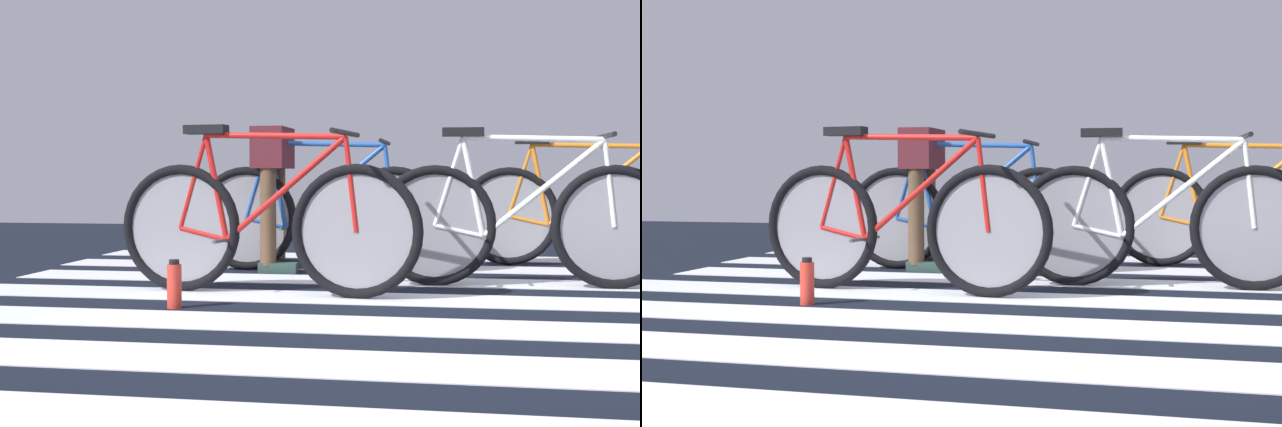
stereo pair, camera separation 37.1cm
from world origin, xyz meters
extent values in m
cube|color=black|center=(0.00, 0.00, 0.01)|extent=(18.00, 14.00, 0.02)
cube|color=white|center=(-0.09, -0.87, 0.02)|extent=(5.20, 0.44, 0.00)
cube|color=silver|center=(0.14, -0.12, 0.02)|extent=(5.20, 0.44, 0.00)
cube|color=white|center=(-0.09, 0.66, 0.02)|extent=(5.20, 0.44, 0.00)
cube|color=white|center=(0.06, 1.41, 0.02)|extent=(5.20, 0.44, 0.00)
cube|color=silver|center=(-0.02, 2.16, 0.02)|extent=(5.20, 0.44, 0.00)
cube|color=silver|center=(-0.05, 2.93, 0.02)|extent=(5.20, 0.44, 0.00)
torus|color=black|center=(-1.30, 0.78, 0.38)|extent=(0.72, 0.14, 0.72)
torus|color=black|center=(-0.29, 0.65, 0.38)|extent=(0.72, 0.14, 0.72)
cylinder|color=gray|center=(-1.30, 0.78, 0.38)|extent=(0.60, 0.08, 0.61)
cylinder|color=gray|center=(-0.29, 0.65, 0.38)|extent=(0.60, 0.08, 0.61)
cylinder|color=red|center=(-0.75, 0.71, 0.89)|extent=(0.80, 0.13, 0.05)
cylinder|color=red|center=(-0.69, 0.70, 0.60)|extent=(0.70, 0.12, 0.59)
cylinder|color=red|center=(-1.08, 0.75, 0.61)|extent=(0.16, 0.05, 0.59)
cylinder|color=red|center=(-1.16, 0.76, 0.35)|extent=(0.29, 0.06, 0.09)
cylinder|color=red|center=(-1.22, 0.77, 0.64)|extent=(0.19, 0.05, 0.53)
cylinder|color=red|center=(-0.32, 0.65, 0.63)|extent=(0.09, 0.04, 0.50)
cube|color=black|center=(-1.14, 0.76, 0.93)|extent=(0.25, 0.12, 0.05)
cylinder|color=black|center=(-0.35, 0.66, 0.90)|extent=(0.09, 0.52, 0.03)
cylinder|color=#4C4C51|center=(-1.02, 0.74, 0.32)|extent=(0.06, 0.34, 0.02)
torus|color=black|center=(0.10, 1.24, 0.38)|extent=(0.72, 0.08, 0.72)
torus|color=black|center=(1.12, 1.27, 0.38)|extent=(0.72, 0.08, 0.72)
cylinder|color=gray|center=(0.10, 1.24, 0.38)|extent=(0.61, 0.02, 0.61)
cylinder|color=gray|center=(1.12, 1.27, 0.38)|extent=(0.61, 0.02, 0.61)
cylinder|color=white|center=(0.66, 1.26, 0.89)|extent=(0.80, 0.06, 0.05)
cylinder|color=white|center=(0.72, 1.26, 0.60)|extent=(0.70, 0.06, 0.59)
cylinder|color=white|center=(0.32, 1.25, 0.61)|extent=(0.15, 0.04, 0.59)
cylinder|color=white|center=(0.24, 1.25, 0.35)|extent=(0.29, 0.04, 0.09)
cylinder|color=white|center=(0.18, 1.24, 0.64)|extent=(0.19, 0.03, 0.53)
cylinder|color=white|center=(1.09, 1.27, 0.63)|extent=(0.09, 0.03, 0.50)
cube|color=black|center=(0.26, 1.25, 0.93)|extent=(0.24, 0.10, 0.05)
cylinder|color=black|center=(1.06, 1.27, 0.90)|extent=(0.04, 0.52, 0.03)
cylinder|color=#4C4C51|center=(0.38, 1.25, 0.32)|extent=(0.03, 0.34, 0.02)
torus|color=black|center=(-1.21, 1.88, 0.38)|extent=(0.72, 0.06, 0.72)
torus|color=black|center=(-0.19, 1.86, 0.38)|extent=(0.72, 0.06, 0.72)
cylinder|color=gray|center=(-1.21, 1.88, 0.38)|extent=(0.61, 0.01, 0.61)
cylinder|color=gray|center=(-0.19, 1.86, 0.38)|extent=(0.61, 0.01, 0.61)
cylinder|color=#2457AD|center=(-0.65, 1.87, 0.89)|extent=(0.80, 0.04, 0.05)
cylinder|color=#2457AD|center=(-0.59, 1.87, 0.60)|extent=(0.70, 0.04, 0.59)
cylinder|color=#2457AD|center=(-0.99, 1.87, 0.61)|extent=(0.15, 0.04, 0.59)
cylinder|color=#2457AD|center=(-1.07, 1.88, 0.35)|extent=(0.29, 0.03, 0.09)
cylinder|color=#2457AD|center=(-1.13, 1.88, 0.64)|extent=(0.18, 0.03, 0.53)
cylinder|color=#2457AD|center=(-0.22, 1.87, 0.63)|extent=(0.09, 0.03, 0.50)
cube|color=black|center=(-1.05, 1.87, 0.93)|extent=(0.24, 0.09, 0.05)
cylinder|color=black|center=(-0.25, 1.87, 0.90)|extent=(0.03, 0.52, 0.03)
cylinder|color=#4C4C51|center=(-0.93, 1.87, 0.32)|extent=(0.02, 0.34, 0.02)
cylinder|color=brown|center=(-1.02, 2.01, 0.52)|extent=(0.11, 0.11, 0.89)
cylinder|color=brown|center=(-1.02, 1.73, 0.52)|extent=(0.11, 0.11, 0.89)
cube|color=#541D25|center=(-1.02, 1.87, 0.86)|extent=(0.22, 0.41, 0.28)
cube|color=#2A433E|center=(-0.95, 2.01, 0.06)|extent=(0.26, 0.10, 0.07)
cube|color=#2A433E|center=(-0.95, 1.73, 0.06)|extent=(0.26, 0.10, 0.07)
torus|color=black|center=(0.60, 2.50, 0.38)|extent=(0.72, 0.12, 0.72)
cylinder|color=gray|center=(0.60, 2.50, 0.38)|extent=(0.61, 0.06, 0.61)
cylinder|color=orange|center=(1.16, 2.45, 0.89)|extent=(0.80, 0.10, 0.05)
cylinder|color=orange|center=(1.22, 2.44, 0.60)|extent=(0.70, 0.09, 0.59)
cylinder|color=orange|center=(0.82, 2.48, 0.61)|extent=(0.16, 0.05, 0.59)
cylinder|color=orange|center=(0.74, 2.49, 0.35)|extent=(0.29, 0.05, 0.09)
cylinder|color=orange|center=(0.68, 2.49, 0.64)|extent=(0.19, 0.04, 0.53)
cube|color=black|center=(0.76, 2.48, 0.93)|extent=(0.25, 0.11, 0.05)
cylinder|color=#4C4C51|center=(0.88, 2.47, 0.32)|extent=(0.05, 0.34, 0.02)
cylinder|color=red|center=(-1.14, 0.20, 0.13)|extent=(0.07, 0.07, 0.22)
cylinder|color=black|center=(-1.14, 0.20, 0.25)|extent=(0.05, 0.05, 0.02)
camera|label=1|loc=(0.25, -3.67, 0.67)|focal=46.51mm
camera|label=2|loc=(0.62, -3.67, 0.67)|focal=46.51mm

